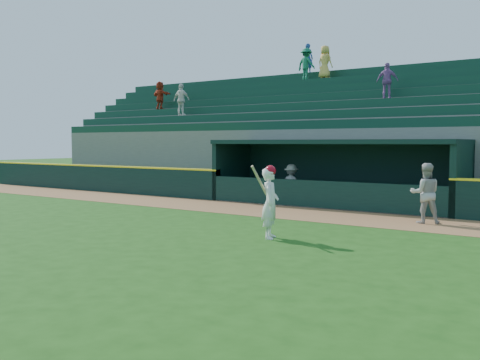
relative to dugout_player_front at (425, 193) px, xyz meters
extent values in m
plane|color=#1D4B12|center=(-4.17, -5.03, -0.88)|extent=(120.00, 120.00, 0.00)
cube|color=#906139|center=(-4.17, -0.13, -0.88)|extent=(40.00, 3.00, 0.01)
cube|color=black|center=(-16.42, 1.52, -0.28)|extent=(15.50, 0.30, 1.20)
cube|color=yellow|center=(-16.42, 1.52, 0.35)|extent=(15.50, 0.32, 0.06)
imported|color=#ABABA6|center=(0.00, 0.00, 0.00)|extent=(1.06, 0.97, 1.76)
imported|color=#969691|center=(-5.68, 2.22, -0.12)|extent=(1.05, 0.69, 1.52)
cube|color=slate|center=(-4.17, 2.67, -0.86)|extent=(9.00, 2.60, 0.04)
cube|color=black|center=(-8.77, 2.67, 0.27)|extent=(0.20, 2.60, 2.30)
cube|color=black|center=(0.43, 2.67, 0.27)|extent=(0.20, 2.60, 2.30)
cube|color=black|center=(-4.17, 3.97, 0.27)|extent=(9.40, 0.20, 2.30)
cube|color=black|center=(-4.17, 2.67, 1.50)|extent=(9.40, 2.80, 0.16)
cube|color=black|center=(-4.17, 1.45, -0.38)|extent=(9.00, 0.16, 1.00)
cube|color=brown|center=(-4.17, 3.47, -0.63)|extent=(8.40, 0.45, 0.10)
cube|color=slate|center=(-4.17, 4.49, 0.57)|extent=(34.00, 0.85, 2.91)
cube|color=#0F3828|center=(-4.17, 4.37, 2.21)|extent=(34.00, 0.60, 0.36)
cube|color=slate|center=(-4.17, 5.34, 0.80)|extent=(34.00, 0.85, 3.36)
cube|color=#0F3828|center=(-4.17, 5.22, 2.66)|extent=(34.00, 0.60, 0.36)
cube|color=slate|center=(-4.17, 6.19, 1.02)|extent=(34.00, 0.85, 3.81)
cube|color=#0F3828|center=(-4.17, 6.07, 3.11)|extent=(34.00, 0.60, 0.36)
cube|color=slate|center=(-4.17, 7.04, 1.25)|extent=(34.00, 0.85, 4.26)
cube|color=#0F3828|center=(-4.17, 6.92, 3.56)|extent=(34.00, 0.60, 0.36)
cube|color=slate|center=(-4.17, 7.89, 1.47)|extent=(34.00, 0.85, 4.71)
cube|color=#0F3828|center=(-4.17, 7.77, 4.01)|extent=(34.00, 0.60, 0.36)
cube|color=slate|center=(-4.17, 8.74, 1.70)|extent=(34.00, 0.85, 5.16)
cube|color=#0F3828|center=(-4.17, 8.62, 4.46)|extent=(34.00, 0.60, 0.36)
cube|color=slate|center=(-4.17, 9.59, 1.92)|extent=(34.00, 0.85, 5.61)
cube|color=#0F3828|center=(-4.17, 9.47, 4.91)|extent=(34.00, 0.60, 0.36)
cube|color=slate|center=(-4.17, 10.17, 1.92)|extent=(34.50, 0.30, 5.61)
imported|color=silver|center=(-13.83, 5.24, 3.66)|extent=(0.99, 0.47, 1.65)
imported|color=#A02D18|center=(-16.11, 6.09, 4.06)|extent=(1.49, 0.73, 1.54)
imported|color=navy|center=(-8.81, 9.49, 5.86)|extent=(0.58, 0.40, 1.53)
imported|color=#176848|center=(-8.45, 8.64, 5.44)|extent=(1.14, 0.82, 1.60)
imported|color=gold|center=(-7.41, 8.64, 5.45)|extent=(0.88, 0.66, 1.63)
imported|color=#9960A6|center=(-3.34, 6.09, 4.03)|extent=(0.93, 0.57, 1.48)
imported|color=white|center=(-2.44, -4.64, -0.01)|extent=(0.63, 0.75, 1.74)
sphere|color=#A90919|center=(-2.44, -4.64, 0.79)|extent=(0.27, 0.27, 0.27)
cylinder|color=tan|center=(-2.62, -4.86, 0.56)|extent=(0.22, 0.50, 0.76)
camera|label=1|loc=(4.35, -15.76, 1.47)|focal=40.00mm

